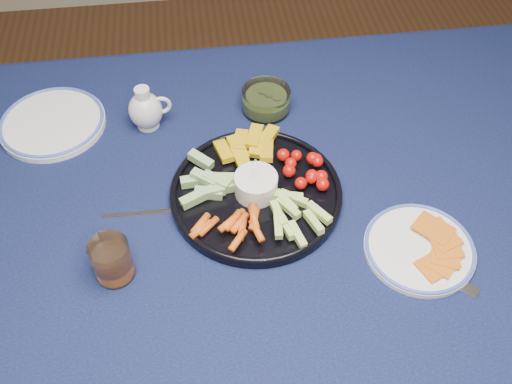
{
  "coord_description": "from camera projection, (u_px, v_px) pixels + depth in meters",
  "views": [
    {
      "loc": [
        0.0,
        -0.65,
        1.6
      ],
      "look_at": [
        0.1,
        0.04,
        0.76
      ],
      "focal_mm": 40.0,
      "sensor_mm": 36.0,
      "label": 1
    }
  ],
  "objects": [
    {
      "name": "fork_left",
      "position": [
        156.0,
        213.0,
        1.07
      ],
      "size": [
        0.17,
        0.02,
        0.0
      ],
      "color": "white",
      "rests_on": "dining_table"
    },
    {
      "name": "crudite_platter",
      "position": [
        255.0,
        191.0,
        1.08
      ],
      "size": [
        0.33,
        0.33,
        0.11
      ],
      "color": "black",
      "rests_on": "dining_table"
    },
    {
      "name": "side_plate_extra",
      "position": [
        52.0,
        123.0,
        1.22
      ],
      "size": [
        0.22,
        0.22,
        0.02
      ],
      "color": "white",
      "rests_on": "dining_table"
    },
    {
      "name": "dining_table",
      "position": [
        211.0,
        247.0,
        1.13
      ],
      "size": [
        1.67,
        1.07,
        0.75
      ],
      "color": "#512B1B",
      "rests_on": "ground"
    },
    {
      "name": "pickle_bowl",
      "position": [
        266.0,
        101.0,
        1.24
      ],
      "size": [
        0.11,
        0.11,
        0.05
      ],
      "color": "silver",
      "rests_on": "dining_table"
    },
    {
      "name": "fork_right",
      "position": [
        438.0,
        275.0,
        0.98
      ],
      "size": [
        0.14,
        0.12,
        0.0
      ],
      "color": "white",
      "rests_on": "dining_table"
    },
    {
      "name": "juice_tumbler",
      "position": [
        112.0,
        262.0,
        0.96
      ],
      "size": [
        0.07,
        0.07,
        0.08
      ],
      "color": "silver",
      "rests_on": "dining_table"
    },
    {
      "name": "creamer_pitcher",
      "position": [
        146.0,
        110.0,
        1.2
      ],
      "size": [
        0.09,
        0.07,
        0.1
      ],
      "color": "silver",
      "rests_on": "dining_table"
    },
    {
      "name": "cheese_plate",
      "position": [
        420.0,
        247.0,
        1.01
      ],
      "size": [
        0.2,
        0.2,
        0.02
      ],
      "color": "white",
      "rests_on": "dining_table"
    }
  ]
}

